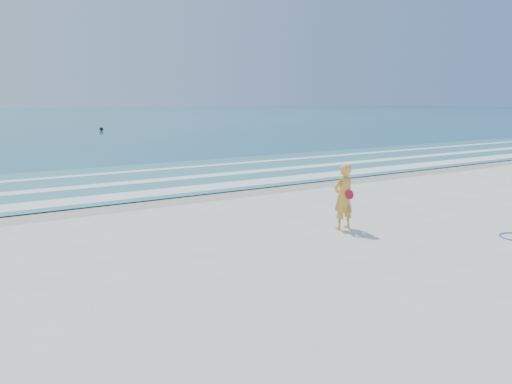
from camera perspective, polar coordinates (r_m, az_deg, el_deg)
ground at (r=12.14m, az=10.43°, el=-7.59°), size 400.00×400.00×0.00m
wet_sand at (r=19.50m, az=-7.64°, el=-0.56°), size 400.00×2.40×0.00m
shallow at (r=24.08m, az=-12.59°, el=1.52°), size 400.00×10.00×0.01m
foam_near at (r=20.67m, az=-9.14°, el=0.18°), size 400.00×1.40×0.01m
foam_mid at (r=23.33m, az=-11.93°, el=1.28°), size 400.00×0.90×0.01m
foam_far at (r=26.42m, az=-14.41°, el=2.25°), size 400.00×0.60×0.01m
buoy at (r=60.97m, az=-17.26°, el=6.89°), size 0.43×0.43×0.43m
woman at (r=14.65m, az=9.96°, el=-0.54°), size 0.72×0.49×1.92m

